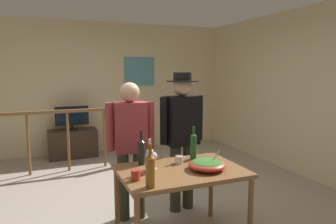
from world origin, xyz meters
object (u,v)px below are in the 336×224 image
(framed_picture, at_px, (139,72))
(serving_table, at_px, (181,177))
(stair_railing, at_px, (80,130))
(person_standing_right, at_px, (182,130))
(mug_white, at_px, (179,160))
(person_standing_left, at_px, (131,141))
(wine_bottle_green, at_px, (193,145))
(salad_bowl, at_px, (207,164))
(wine_bottle_clear, at_px, (150,159))
(wine_glass, at_px, (153,157))
(tv_console, at_px, (73,143))
(wine_bottle_amber, at_px, (150,170))
(wine_bottle_dark, at_px, (141,151))
(mug_red, at_px, (136,175))
(flat_screen_tv, at_px, (72,116))

(framed_picture, height_order, serving_table, framed_picture)
(stair_railing, bearing_deg, person_standing_right, -64.86)
(person_standing_right, bearing_deg, mug_white, 55.75)
(person_standing_left, bearing_deg, wine_bottle_green, 151.29)
(serving_table, distance_m, salad_bowl, 0.28)
(wine_bottle_green, bearing_deg, person_standing_left, 144.34)
(wine_bottle_clear, bearing_deg, mug_white, 22.25)
(wine_glass, bearing_deg, wine_bottle_clear, -126.02)
(salad_bowl, xyz_separation_m, mug_white, (-0.17, 0.27, -0.01))
(serving_table, height_order, wine_bottle_green, wine_bottle_green)
(serving_table, distance_m, person_standing_left, 0.77)
(tv_console, bearing_deg, wine_bottle_amber, -85.86)
(salad_bowl, distance_m, wine_bottle_dark, 0.66)
(mug_white, bearing_deg, wine_bottle_amber, -134.48)
(salad_bowl, xyz_separation_m, mug_red, (-0.71, -0.02, -0.01))
(mug_white, height_order, mug_red, mug_red)
(wine_glass, distance_m, mug_white, 0.32)
(wine_bottle_amber, bearing_deg, tv_console, 94.14)
(flat_screen_tv, relative_size, wine_bottle_dark, 1.79)
(wine_bottle_amber, bearing_deg, person_standing_right, 53.23)
(framed_picture, bearing_deg, wine_bottle_clear, -105.68)
(wine_bottle_green, distance_m, wine_bottle_clear, 0.61)
(serving_table, relative_size, wine_bottle_clear, 3.68)
(serving_table, distance_m, wine_bottle_clear, 0.37)
(salad_bowl, distance_m, person_standing_right, 0.79)
(tv_console, distance_m, mug_red, 3.66)
(salad_bowl, height_order, mug_white, salad_bowl)
(wine_glass, height_order, mug_white, wine_glass)
(framed_picture, height_order, wine_bottle_amber, framed_picture)
(tv_console, bearing_deg, mug_white, -77.23)
(wine_bottle_clear, relative_size, person_standing_right, 0.19)
(wine_bottle_amber, xyz_separation_m, mug_red, (-0.07, 0.20, -0.10))
(stair_railing, xyz_separation_m, salad_bowl, (0.87, -2.79, 0.12))
(serving_table, bearing_deg, wine_bottle_amber, -142.63)
(tv_console, relative_size, wine_bottle_dark, 2.62)
(mug_white, height_order, person_standing_right, person_standing_right)
(serving_table, distance_m, wine_bottle_dark, 0.47)
(person_standing_left, bearing_deg, tv_console, -75.38)
(serving_table, xyz_separation_m, mug_red, (-0.48, -0.12, 0.12))
(framed_picture, relative_size, tv_console, 0.73)
(serving_table, height_order, person_standing_right, person_standing_right)
(serving_table, xyz_separation_m, wine_bottle_clear, (-0.31, 0.02, 0.21))
(salad_bowl, xyz_separation_m, person_standing_left, (-0.54, 0.76, 0.11))
(wine_bottle_green, relative_size, mug_white, 3.10)
(stair_railing, height_order, person_standing_right, person_standing_right)
(stair_railing, relative_size, tv_console, 3.47)
(serving_table, relative_size, salad_bowl, 3.28)
(person_standing_left, bearing_deg, mug_red, 84.61)
(wine_bottle_dark, height_order, mug_white, wine_bottle_dark)
(wine_glass, height_order, wine_bottle_amber, wine_bottle_amber)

